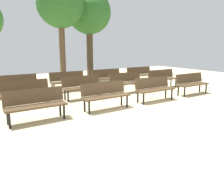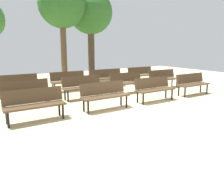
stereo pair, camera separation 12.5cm
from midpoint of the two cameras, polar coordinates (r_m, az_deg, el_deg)
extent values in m
plane|color=#CCB789|center=(6.52, 13.59, -8.24)|extent=(24.00, 24.00, 0.00)
cube|color=#4C3823|center=(6.18, -18.92, -5.36)|extent=(1.61, 0.47, 0.05)
cube|color=#4C3823|center=(6.32, -19.45, -2.78)|extent=(1.60, 0.15, 0.40)
cylinder|color=black|center=(5.99, -25.05, -8.53)|extent=(0.06, 0.06, 0.40)
cylinder|color=black|center=(6.28, -12.19, -6.97)|extent=(0.06, 0.06, 0.40)
cylinder|color=black|center=(6.29, -25.40, -7.68)|extent=(0.06, 0.06, 0.40)
cylinder|color=black|center=(6.57, -13.14, -6.24)|extent=(0.06, 0.06, 0.40)
cube|color=#4C3823|center=(6.94, -1.13, -3.17)|extent=(1.61, 0.47, 0.05)
cube|color=#4C3823|center=(7.05, -1.97, -0.91)|extent=(1.60, 0.15, 0.40)
cylinder|color=black|center=(6.54, -5.71, -6.10)|extent=(0.06, 0.06, 0.40)
cylinder|color=black|center=(7.24, 4.31, -4.49)|extent=(0.06, 0.06, 0.40)
cylinder|color=black|center=(6.81, -6.91, -5.45)|extent=(0.06, 0.06, 0.40)
cylinder|color=black|center=(7.49, 2.87, -3.98)|extent=(0.06, 0.06, 0.40)
cube|color=#4C3823|center=(8.15, 11.76, -1.39)|extent=(1.61, 0.48, 0.05)
cube|color=#4C3823|center=(8.25, 10.88, 0.51)|extent=(1.60, 0.16, 0.40)
cylinder|color=black|center=(7.63, 8.66, -3.82)|extent=(0.06, 0.06, 0.40)
cylinder|color=black|center=(8.57, 15.87, -2.56)|extent=(0.06, 0.06, 0.40)
cylinder|color=black|center=(7.87, 7.16, -3.36)|extent=(0.06, 0.06, 0.40)
cylinder|color=black|center=(8.79, 14.35, -2.19)|extent=(0.06, 0.06, 0.40)
cube|color=#4C3823|center=(9.73, 20.97, -0.02)|extent=(1.61, 0.47, 0.05)
cube|color=#4C3823|center=(9.81, 20.13, 1.56)|extent=(1.60, 0.16, 0.40)
cylinder|color=black|center=(9.13, 18.98, -1.97)|extent=(0.06, 0.06, 0.40)
cylinder|color=black|center=(10.23, 23.99, -1.05)|extent=(0.06, 0.06, 0.40)
cylinder|color=black|center=(9.33, 17.47, -1.64)|extent=(0.06, 0.06, 0.40)
cylinder|color=black|center=(10.41, 22.55, -0.77)|extent=(0.06, 0.06, 0.40)
cube|color=#4C3823|center=(7.87, -21.19, -2.27)|extent=(1.61, 0.47, 0.05)
cube|color=#4C3823|center=(8.02, -21.57, -0.29)|extent=(1.60, 0.15, 0.40)
cylinder|color=black|center=(7.68, -26.00, -4.65)|extent=(0.06, 0.06, 0.40)
cylinder|color=black|center=(7.92, -15.89, -3.59)|extent=(0.06, 0.06, 0.40)
cylinder|color=black|center=(7.99, -26.25, -4.13)|extent=(0.06, 0.06, 0.40)
cylinder|color=black|center=(8.22, -16.50, -3.13)|extent=(0.06, 0.06, 0.40)
cube|color=#4C3823|center=(8.45, -7.06, -0.85)|extent=(1.61, 0.46, 0.05)
cube|color=#4C3823|center=(8.59, -7.66, 0.97)|extent=(1.60, 0.14, 0.40)
cylinder|color=black|center=(8.09, -11.04, -3.10)|extent=(0.06, 0.06, 0.40)
cylinder|color=black|center=(8.67, -2.38, -2.04)|extent=(0.06, 0.06, 0.40)
cylinder|color=black|center=(8.38, -11.83, -2.67)|extent=(0.06, 0.06, 0.40)
cylinder|color=black|center=(8.95, -3.40, -1.68)|extent=(0.06, 0.06, 0.40)
cube|color=#4C3823|center=(9.44, 4.59, 0.33)|extent=(1.61, 0.50, 0.05)
cube|color=#4C3823|center=(9.57, 3.92, 1.95)|extent=(1.60, 0.18, 0.40)
cylinder|color=black|center=(8.97, 1.50, -1.63)|extent=(0.06, 0.06, 0.40)
cylinder|color=black|center=(9.77, 8.47, -0.77)|extent=(0.06, 0.06, 0.40)
cylinder|color=black|center=(9.24, 0.45, -1.29)|extent=(0.06, 0.06, 0.40)
cylinder|color=black|center=(10.02, 7.31, -0.48)|extent=(0.06, 0.06, 0.40)
cube|color=#4C3823|center=(10.87, 13.88, 1.35)|extent=(1.62, 0.51, 0.05)
cube|color=#4C3823|center=(10.98, 13.21, 2.75)|extent=(1.60, 0.19, 0.40)
cylinder|color=black|center=(10.32, 11.65, -0.30)|extent=(0.06, 0.06, 0.40)
cylinder|color=black|center=(11.29, 16.95, 0.35)|extent=(0.06, 0.06, 0.40)
cylinder|color=black|center=(10.55, 10.49, -0.03)|extent=(0.06, 0.06, 0.40)
cylinder|color=black|center=(11.51, 15.78, 0.58)|extent=(0.06, 0.06, 0.40)
cube|color=#4C3823|center=(9.52, -23.04, -0.36)|extent=(1.61, 0.48, 0.05)
cube|color=#4C3823|center=(9.68, -23.31, 1.25)|extent=(1.60, 0.16, 0.40)
cylinder|color=black|center=(9.34, -27.04, -2.28)|extent=(0.06, 0.06, 0.40)
cylinder|color=black|center=(9.53, -18.64, -1.47)|extent=(0.06, 0.06, 0.40)
cylinder|color=black|center=(9.83, -19.06, -1.15)|extent=(0.06, 0.06, 0.40)
cube|color=#4C3823|center=(9.98, -10.86, 0.71)|extent=(1.62, 0.53, 0.05)
cube|color=#4C3823|center=(10.13, -11.27, 2.23)|extent=(1.60, 0.21, 0.40)
cylinder|color=black|center=(9.67, -14.44, -1.09)|extent=(0.06, 0.06, 0.40)
cylinder|color=black|center=(10.11, -6.77, -0.37)|extent=(0.06, 0.06, 0.40)
cylinder|color=black|center=(9.97, -14.92, -0.78)|extent=(0.06, 0.06, 0.40)
cylinder|color=black|center=(10.40, -7.45, -0.09)|extent=(0.06, 0.06, 0.40)
cube|color=#4C3823|center=(10.85, -0.59, 1.62)|extent=(1.62, 0.53, 0.05)
cube|color=#4C3823|center=(10.99, -1.10, 3.02)|extent=(1.60, 0.21, 0.40)
cylinder|color=black|center=(10.43, -3.52, 0.00)|extent=(0.06, 0.06, 0.40)
cylinder|color=black|center=(11.10, 2.98, 0.61)|extent=(0.06, 0.06, 0.40)
cylinder|color=black|center=(10.71, -4.28, 0.25)|extent=(0.06, 0.06, 0.40)
cylinder|color=black|center=(11.37, 2.11, 0.84)|extent=(0.06, 0.06, 0.40)
cube|color=#4C3823|center=(12.10, 8.17, 2.39)|extent=(1.62, 0.50, 0.05)
cube|color=#4C3823|center=(12.22, 7.61, 3.64)|extent=(1.60, 0.18, 0.40)
cylinder|color=black|center=(11.58, 5.93, 0.96)|extent=(0.06, 0.06, 0.40)
cylinder|color=black|center=(12.46, 11.12, 1.46)|extent=(0.06, 0.06, 0.40)
cylinder|color=black|center=(11.84, 5.01, 1.17)|extent=(0.06, 0.06, 0.40)
cylinder|color=black|center=(12.69, 10.17, 1.65)|extent=(0.06, 0.06, 0.40)
cylinder|color=brown|center=(13.32, -12.28, 8.82)|extent=(0.34, 0.34, 3.58)
sphere|color=#2D6628|center=(13.53, -12.71, 19.91)|extent=(2.72, 2.72, 2.72)
cylinder|color=#4C3A28|center=(14.51, -5.20, 8.58)|extent=(0.42, 0.42, 3.32)
sphere|color=#2D6628|center=(14.66, -5.37, 18.39)|extent=(2.79, 2.79, 2.79)
camera|label=1|loc=(0.06, -89.57, 0.08)|focal=34.83mm
camera|label=2|loc=(0.06, 90.43, -0.08)|focal=34.83mm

